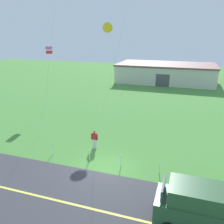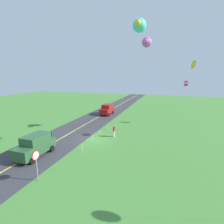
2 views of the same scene
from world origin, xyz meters
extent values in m
cube|color=#478438|center=(0.00, 0.00, -0.05)|extent=(120.00, 120.00, 0.10)
cube|color=#38383D|center=(0.00, -4.00, 0.00)|extent=(120.00, 7.00, 0.00)
cube|color=#E5E04C|center=(0.00, -4.00, 0.01)|extent=(120.00, 0.16, 0.00)
cube|color=#2D5633|center=(6.31, -3.46, 0.89)|extent=(4.40, 1.90, 1.10)
cube|color=#2D5633|center=(6.06, -3.46, 1.84)|extent=(2.73, 1.75, 0.80)
cube|color=#334756|center=(7.15, -3.46, 1.84)|extent=(0.10, 1.62, 0.64)
cube|color=#334756|center=(4.44, -3.46, 1.84)|extent=(0.10, 1.62, 0.60)
cylinder|color=black|center=(7.74, -2.51, 0.34)|extent=(0.68, 0.22, 0.68)
cylinder|color=black|center=(7.74, -4.41, 0.34)|extent=(0.68, 0.22, 0.68)
cylinder|color=black|center=(4.88, -2.51, 0.34)|extent=(0.68, 0.22, 0.68)
cylinder|color=black|center=(4.88, -4.41, 0.34)|extent=(0.68, 0.22, 0.68)
cube|color=maroon|center=(-14.66, -3.13, 0.89)|extent=(4.40, 1.90, 1.10)
cube|color=maroon|center=(-14.91, -3.13, 1.84)|extent=(2.73, 1.75, 0.80)
cube|color=#334756|center=(-13.82, -3.13, 1.84)|extent=(0.10, 1.62, 0.64)
cube|color=#334756|center=(-16.53, -3.13, 1.84)|extent=(0.10, 1.62, 0.60)
cylinder|color=black|center=(-13.23, -2.18, 0.34)|extent=(0.68, 0.22, 0.68)
cylinder|color=black|center=(-13.23, -4.08, 0.34)|extent=(0.68, 0.22, 0.68)
cylinder|color=black|center=(-16.09, -2.18, 0.34)|extent=(0.68, 0.22, 0.68)
cylinder|color=black|center=(-16.09, -4.08, 0.34)|extent=(0.68, 0.22, 0.68)
cylinder|color=gray|center=(9.69, -0.10, 1.05)|extent=(0.08, 0.08, 2.10)
cylinder|color=red|center=(9.69, -0.10, 2.18)|extent=(0.76, 0.04, 0.76)
cylinder|color=white|center=(9.69, -0.07, 2.18)|extent=(0.62, 0.01, 0.62)
cylinder|color=silver|center=(-1.86, 2.65, 0.41)|extent=(0.16, 0.16, 0.82)
cylinder|color=silver|center=(-1.68, 2.65, 0.41)|extent=(0.16, 0.16, 0.82)
cube|color=red|center=(-1.77, 2.65, 1.10)|extent=(0.36, 0.22, 0.56)
cylinder|color=red|center=(-2.01, 2.65, 1.05)|extent=(0.10, 0.10, 0.52)
cylinder|color=red|center=(-1.53, 2.65, 1.05)|extent=(0.10, 0.10, 0.52)
sphere|color=#9E704C|center=(-1.77, 2.65, 1.49)|extent=(0.22, 0.22, 0.22)
cylinder|color=silver|center=(-0.65, 4.38, 6.70)|extent=(2.27, 3.48, 13.40)
sphere|color=#4CD8D8|center=(0.48, 6.11, 13.39)|extent=(1.40, 1.40, 1.40)
sphere|color=yellow|center=(1.38, 6.11, 13.39)|extent=(0.60, 0.60, 0.60)
cylinder|color=silver|center=(-11.37, 11.06, 3.56)|extent=(0.33, 2.22, 7.12)
cube|color=#D859BF|center=(-11.52, 12.16, 7.37)|extent=(0.56, 0.56, 0.36)
cube|color=red|center=(-11.52, 12.16, 6.87)|extent=(0.56, 0.56, 0.36)
cylinder|color=silver|center=(-7.06, 5.07, 6.49)|extent=(1.58, 1.98, 12.98)
sphere|color=#D859BF|center=(-6.28, 6.06, 12.98)|extent=(1.40, 1.40, 1.40)
sphere|color=#D859BF|center=(-5.38, 6.06, 12.98)|extent=(0.60, 0.60, 0.60)
cylinder|color=silver|center=(-2.98, 12.54, 4.81)|extent=(1.92, 0.74, 9.63)
cone|color=yellow|center=(-3.93, 12.17, 9.63)|extent=(1.15, 0.71, 1.11)
cylinder|color=silver|center=(-4.49, 0.70, 0.45)|extent=(0.05, 0.05, 0.90)
cylinder|color=silver|center=(-1.37, 0.70, 0.45)|extent=(0.05, 0.05, 0.90)
cylinder|color=silver|center=(1.07, 0.70, 0.45)|extent=(0.05, 0.05, 0.90)
cylinder|color=silver|center=(3.79, 0.70, 0.45)|extent=(0.05, 0.05, 0.90)
camera|label=1|loc=(5.14, -13.60, 9.05)|focal=37.88mm
camera|label=2|loc=(19.18, 9.35, 8.16)|focal=26.74mm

